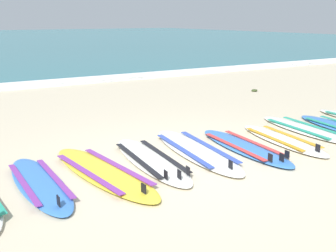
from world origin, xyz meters
The scene contains 10 objects.
ground_plane centered at (0.00, 0.00, 0.00)m, with size 80.00×80.00×0.00m, color beige.
wave_foam_strip centered at (0.00, 8.14, 0.06)m, with size 80.00×0.85×0.11m, color white.
surfboard_2 centered at (-2.01, 0.38, 0.04)m, with size 0.53×2.07×0.18m.
surfboard_3 centered at (-1.20, 0.34, 0.04)m, with size 0.88×2.48×0.18m.
surfboard_4 centered at (-0.44, 0.42, 0.04)m, with size 0.76×2.29×0.18m.
surfboard_5 centered at (0.36, 0.46, 0.04)m, with size 0.90×2.52×0.18m.
surfboard_6 centered at (1.11, 0.20, 0.04)m, with size 0.72×2.21×0.18m.
surfboard_7 centered at (1.91, 0.17, 0.04)m, with size 0.76×2.08×0.18m.
surfboard_8 centered at (2.75, 0.43, 0.04)m, with size 0.73×2.21×0.18m.
seaweed_clump_near_shoreline centered at (4.83, 4.02, 0.03)m, with size 0.18×0.15×0.06m, color #384723.
Camera 1 is at (-3.08, -4.41, 1.98)m, focal length 43.97 mm.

